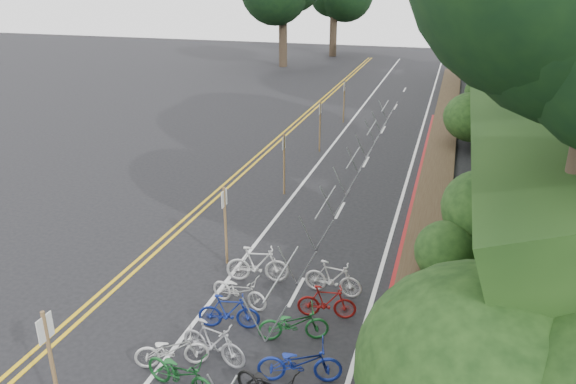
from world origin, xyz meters
The scene contains 8 objects.
ground centered at (0.00, 0.00, 0.00)m, with size 120.00×120.00×0.00m, color black.
road_markings centered at (0.63, 10.10, 0.00)m, with size 7.47×80.00×0.01m.
red_curb centered at (5.70, 12.00, 0.05)m, with size 0.25×28.00×0.10m, color maroon.
bike_racks_rest centered at (3.00, 13.00, 0.85)m, with size 1.14×23.00×1.17m.
signpost_near centered at (0.12, -2.17, 1.55)m, with size 0.08×0.40×2.71m.
signposts_rest centered at (0.60, 14.00, 1.43)m, with size 0.08×18.40×2.50m.
bike_front centered at (1.26, 0.18, 0.44)m, with size 1.67×0.58×0.87m, color beige.
bike_valet centered at (2.98, 0.53, 0.48)m, with size 3.42×9.17×1.10m.
Camera 1 is at (6.77, -9.08, 8.38)m, focal length 35.00 mm.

